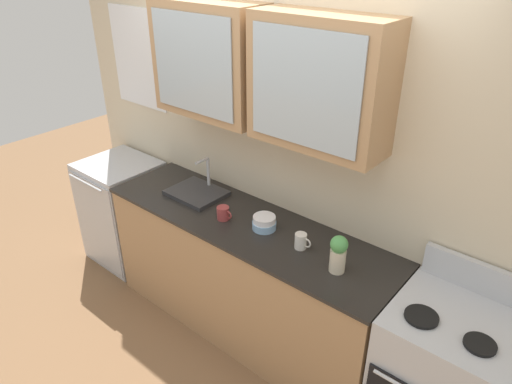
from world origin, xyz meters
name	(u,v)px	position (x,y,z in m)	size (l,w,h in m)	color
ground_plane	(246,325)	(0.00, 0.00, 0.00)	(10.00, 10.00, 0.00)	brown
back_wall_unit	(273,136)	(-0.01, 0.31, 1.46)	(3.94, 0.41, 2.59)	beige
counter	(245,277)	(0.00, 0.00, 0.47)	(2.19, 0.62, 0.94)	#A87F56
stove_range	(440,382)	(1.42, 0.00, 0.48)	(0.63, 0.64, 1.12)	silver
sink_faucet	(197,192)	(-0.52, 0.06, 0.96)	(0.40, 0.32, 0.26)	#2D2D30
bowl_stack	(264,223)	(0.15, 0.02, 0.98)	(0.16, 0.16, 0.09)	#8CB7E0
vase	(338,253)	(0.75, -0.06, 1.06)	(0.10, 0.10, 0.23)	beige
cup_near_sink	(223,213)	(-0.13, -0.07, 0.99)	(0.12, 0.08, 0.09)	#993838
cup_near_bowls	(301,241)	(0.46, -0.01, 0.99)	(0.11, 0.07, 0.10)	silver
dishwasher	(124,211)	(-1.43, 0.00, 0.47)	(0.60, 0.61, 0.94)	silver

